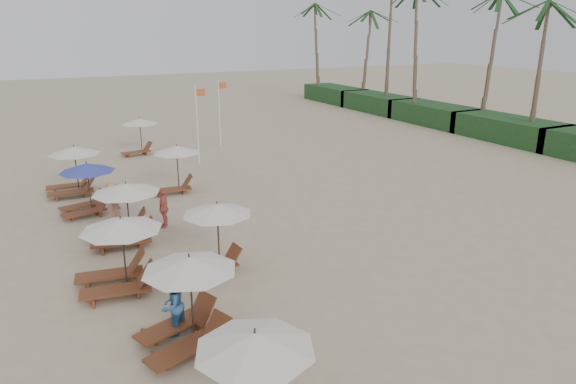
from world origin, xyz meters
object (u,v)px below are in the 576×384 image
inland_station_2 (138,131)px  beachgoer_far_b (114,204)px  lounger_station_5 (71,171)px  beachgoer_mid_a (172,305)px  lounger_station_2 (116,255)px  inland_station_0 (214,229)px  lounger_station_4 (84,187)px  beachgoer_far_a (164,208)px  beachgoer_near (252,378)px  lounger_station_3 (121,214)px  lounger_station_1 (183,302)px  flag_pole_near (198,121)px  inland_station_1 (174,163)px

inland_station_2 → beachgoer_far_b: (-3.50, -11.92, -0.58)m
lounger_station_5 → beachgoer_mid_a: 13.80m
lounger_station_2 → inland_station_0: 3.03m
lounger_station_4 → inland_station_0: size_ratio=0.96×
beachgoer_far_a → lounger_station_2: bearing=-1.9°
beachgoer_mid_a → beachgoer_far_b: beachgoer_far_b is taller
lounger_station_2 → beachgoer_near: bearing=-78.3°
inland_station_0 → inland_station_2: (1.31, 17.52, 0.04)m
lounger_station_2 → lounger_station_3: (0.80, 3.62, -0.03)m
lounger_station_1 → flag_pole_near: 18.11m
inland_station_0 → inland_station_2: size_ratio=1.02×
inland_station_0 → beachgoer_near: size_ratio=1.36×
inland_station_1 → beachgoer_far_a: 4.59m
lounger_station_4 → inland_station_0: inland_station_0 is taller
lounger_station_5 → beachgoer_mid_a: bearing=-85.8°
lounger_station_2 → inland_station_0: (3.01, -0.17, 0.32)m
inland_station_1 → beachgoer_far_b: 4.70m
flag_pole_near → beachgoer_mid_a: bearing=-110.2°
inland_station_0 → beachgoer_far_a: inland_station_0 is taller
inland_station_1 → inland_station_2: (0.15, 8.67, 0.06)m
inland_station_2 → beachgoer_near: size_ratio=1.33×
lounger_station_5 → inland_station_2: lounger_station_5 is taller
lounger_station_1 → inland_station_2: lounger_station_1 is taller
inland_station_0 → flag_pole_near: flag_pole_near is taller
lounger_station_3 → beachgoer_near: size_ratio=1.47×
lounger_station_1 → lounger_station_2: bearing=104.4°
lounger_station_2 → inland_station_0: size_ratio=1.05×
beachgoer_far_a → flag_pole_near: size_ratio=0.35×
lounger_station_1 → beachgoer_near: size_ratio=1.38×
lounger_station_1 → lounger_station_4: bearing=94.8°
lounger_station_5 → beachgoer_far_a: lounger_station_5 is taller
inland_station_2 → flag_pole_near: size_ratio=0.57×
lounger_station_5 → inland_station_1: bearing=-24.3°
lounger_station_5 → inland_station_0: (3.22, -10.83, 0.31)m
inland_station_2 → beachgoer_far_b: size_ratio=1.40×
beachgoer_mid_a → lounger_station_5: bearing=-128.3°
inland_station_0 → lounger_station_3: bearing=120.2°
lounger_station_3 → lounger_station_5: size_ratio=1.05×
lounger_station_1 → inland_station_1: lounger_station_1 is taller
inland_station_0 → beachgoer_far_b: inland_station_0 is taller
lounger_station_3 → inland_station_1: size_ratio=1.07×
lounger_station_1 → beachgoer_far_b: size_ratio=1.46×
inland_station_2 → beachgoer_far_a: inland_station_2 is taller
beachgoer_mid_a → beachgoer_far_a: beachgoer_mid_a is taller
beachgoer_mid_a → flag_pole_near: 17.63m
lounger_station_3 → beachgoer_mid_a: 6.73m
lounger_station_1 → beachgoer_far_b: bearing=90.8°
lounger_station_1 → inland_station_0: (2.06, 3.51, 0.27)m
lounger_station_3 → inland_station_0: 4.41m
inland_station_2 → beachgoer_near: (-2.92, -24.15, -0.53)m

